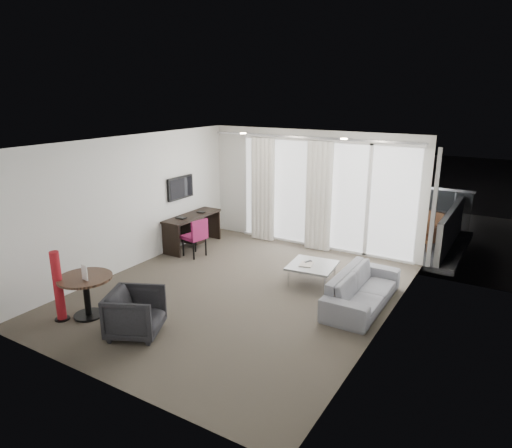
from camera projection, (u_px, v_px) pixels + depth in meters
The scene contains 28 objects.
floor at pixel (238, 292), 8.00m from camera, with size 5.00×6.00×0.00m, color #484137.
ceiling at pixel (237, 143), 7.27m from camera, with size 5.00×6.00×0.00m, color white.
wall_left at pixel (130, 203), 8.88m from camera, with size 0.00×6.00×2.60m, color silver.
wall_right at pixel (386, 246), 6.40m from camera, with size 0.00×6.00×2.60m, color silver.
wall_front at pixel (93, 283), 5.17m from camera, with size 5.00×0.00×2.60m, color silver.
window_panel at pixel (324, 195), 9.97m from camera, with size 4.00×0.02×2.38m, color white, non-canonical shape.
window_frame at pixel (324, 196), 9.96m from camera, with size 4.10×0.06×2.44m, color white, non-canonical shape.
curtain_left at pixel (263, 190), 10.55m from camera, with size 0.60×0.20×2.38m, color silver, non-canonical shape.
curtain_right at pixel (319, 197), 9.86m from camera, with size 0.60×0.20×2.38m, color silver, non-canonical shape.
curtain_track at pixel (310, 138), 9.63m from camera, with size 4.80×0.04×0.04m, color #B2B2B7, non-canonical shape.
downlight_a at pixel (243, 133), 9.04m from camera, with size 0.12×0.12×0.02m, color #FFE0B2.
downlight_b at pixel (344, 139), 8.00m from camera, with size 0.12×0.12×0.02m, color #FFE0B2.
desk at pixel (193, 231), 10.28m from camera, with size 0.49×1.56×0.73m, color black, non-canonical shape.
tv at pixel (180, 188), 10.03m from camera, with size 0.05×0.80×0.50m, color black, non-canonical shape.
desk_chair at pixel (194, 237), 9.67m from camera, with size 0.45×0.42×0.83m, color maroon, non-canonical shape.
round_table at pixel (87, 296), 7.08m from camera, with size 0.83×0.83×0.66m, color #3C271B, non-canonical shape.
menu_card at pixel (85, 276), 6.85m from camera, with size 0.13×0.02×0.24m, color white, non-canonical shape.
red_lamp at pixel (58, 286), 6.90m from camera, with size 0.22×0.22×1.11m, color maroon.
tub_armchair at pixel (135, 313), 6.54m from camera, with size 0.72×0.74×0.67m, color black.
coffee_table at pixel (312, 274), 8.34m from camera, with size 0.81×0.81×0.36m, color gray, non-canonical shape.
remote at pixel (308, 262), 8.40m from camera, with size 0.05×0.16×0.02m, color black, non-canonical shape.
magazine at pixel (306, 265), 8.28m from camera, with size 0.24×0.30×0.02m, color gray, non-canonical shape.
sofa at pixel (362, 289), 7.46m from camera, with size 1.92×0.75×0.56m, color slate.
terrace_slab at pixel (345, 233), 11.57m from camera, with size 5.60×3.00×0.12m, color #4D4D50.
rattan_chair_a at pixel (361, 220), 11.02m from camera, with size 0.54×0.54×0.78m, color #4D2E1B, non-canonical shape.
rattan_chair_b at pixel (426, 231), 10.17m from camera, with size 0.55×0.55×0.81m, color #4D2E1B, non-canonical shape.
rattan_table at pixel (393, 232), 10.67m from camera, with size 0.44×0.44×0.44m, color #4D2E1B, non-canonical shape.
balustrade at pixel (365, 200), 12.61m from camera, with size 5.50×0.06×1.05m, color #B2B2B7, non-canonical shape.
Camera 1 is at (4.05, -6.13, 3.40)m, focal length 32.00 mm.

